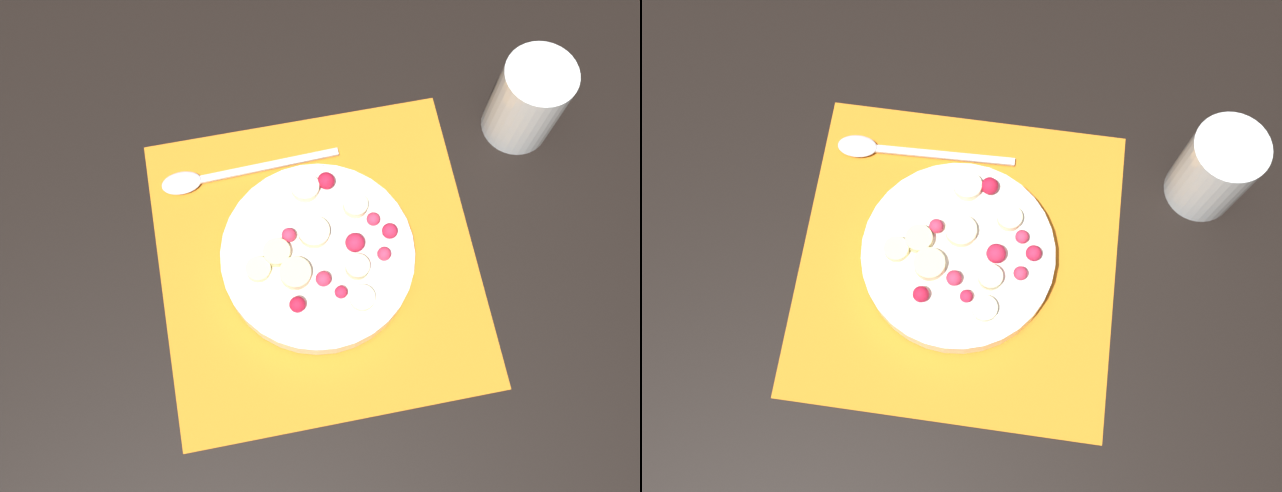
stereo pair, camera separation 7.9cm
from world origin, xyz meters
The scene contains 5 objects.
ground_plane centered at (0.00, 0.00, 0.00)m, with size 3.00×3.00×0.00m, color black.
placemat centered at (0.00, 0.00, 0.00)m, with size 0.37×0.37×0.01m.
fruit_bowl centered at (0.00, 0.00, 0.03)m, with size 0.22×0.22×0.06m.
spoon centered at (0.13, 0.10, 0.01)m, with size 0.03×0.22×0.01m.
drinking_glass centered at (0.13, -0.27, 0.06)m, with size 0.08×0.08×0.12m.
Camera 1 is at (-0.23, 0.04, 0.80)m, focal length 40.00 mm.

